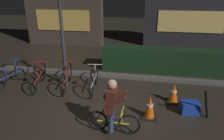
% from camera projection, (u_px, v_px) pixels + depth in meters
% --- Properties ---
extents(ground_plane, '(40.00, 40.00, 0.00)m').
position_uv_depth(ground_plane, '(100.00, 110.00, 5.29)').
color(ground_plane, '#2D261E').
extents(sidewalk_curb, '(12.00, 0.24, 0.12)m').
position_uv_depth(sidewalk_curb, '(115.00, 76.00, 7.28)').
color(sidewalk_curb, '#56544F').
rests_on(sidewalk_curb, ground).
extents(hedge_row, '(4.80, 0.70, 0.90)m').
position_uv_depth(hedge_row, '(166.00, 60.00, 7.65)').
color(hedge_row, black).
rests_on(hedge_row, ground).
extents(storefront_left, '(4.35, 0.54, 4.78)m').
position_uv_depth(storefront_left, '(63.00, 1.00, 11.00)').
color(storefront_left, '#42382D').
rests_on(storefront_left, ground).
extents(street_post, '(0.10, 0.10, 2.66)m').
position_uv_depth(street_post, '(63.00, 46.00, 6.15)').
color(street_post, '#2D2D33').
rests_on(street_post, ground).
extents(parked_bike_leftmost, '(0.46, 1.74, 0.80)m').
position_uv_depth(parked_bike_leftmost, '(11.00, 75.00, 6.57)').
color(parked_bike_leftmost, black).
rests_on(parked_bike_leftmost, ground).
extents(parked_bike_left_mid, '(0.50, 1.60, 0.75)m').
position_uv_depth(parked_bike_left_mid, '(38.00, 76.00, 6.48)').
color(parked_bike_left_mid, black).
rests_on(parked_bike_left_mid, ground).
extents(parked_bike_center_left, '(0.47, 1.67, 0.78)m').
position_uv_depth(parked_bike_center_left, '(66.00, 77.00, 6.39)').
color(parked_bike_center_left, black).
rests_on(parked_bike_center_left, ground).
extents(parked_bike_center_right, '(0.46, 1.63, 0.75)m').
position_uv_depth(parked_bike_center_right, '(94.00, 80.00, 6.26)').
color(parked_bike_center_right, black).
rests_on(parked_bike_center_right, ground).
extents(traffic_cone_near, '(0.36, 0.36, 0.59)m').
position_uv_depth(traffic_cone_near, '(150.00, 107.00, 4.87)').
color(traffic_cone_near, black).
rests_on(traffic_cone_near, ground).
extents(traffic_cone_far, '(0.36, 0.36, 0.58)m').
position_uv_depth(traffic_cone_far, '(174.00, 93.00, 5.56)').
color(traffic_cone_far, black).
rests_on(traffic_cone_far, ground).
extents(blue_crate, '(0.48, 0.38, 0.30)m').
position_uv_depth(blue_crate, '(190.00, 107.00, 5.12)').
color(blue_crate, '#193DB7').
rests_on(blue_crate, ground).
extents(cyclist, '(1.19, 0.52, 1.25)m').
position_uv_depth(cyclist, '(112.00, 106.00, 4.27)').
color(cyclist, black).
rests_on(cyclist, ground).
extents(closed_umbrella, '(0.28, 0.28, 0.81)m').
position_uv_depth(closed_umbrella, '(206.00, 105.00, 4.74)').
color(closed_umbrella, black).
rests_on(closed_umbrella, ground).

